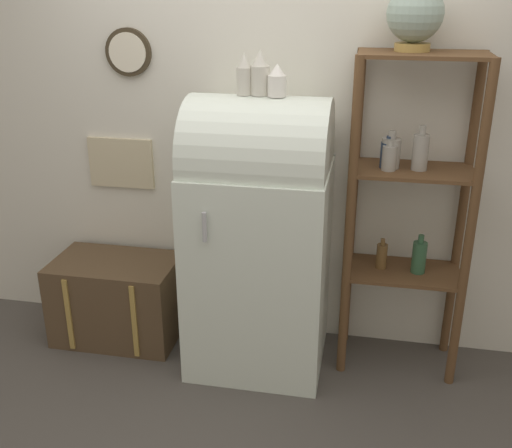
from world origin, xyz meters
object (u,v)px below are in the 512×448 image
Objects in this scene: vase_left at (244,75)px; vase_center at (261,74)px; vase_right at (277,81)px; refrigerator at (259,233)px; globe at (415,15)px; suitcase_trunk at (117,299)px.

vase_left is 0.94× the size of vase_center.
vase_left is 1.30× the size of vase_right.
globe reaches higher than refrigerator.
vase_right is (0.17, -0.02, -0.02)m from vase_left.
vase_center is (0.00, 0.02, 0.85)m from refrigerator.
vase_left reaches higher than suitcase_trunk.
refrigerator is 1.07m from suitcase_trunk.
refrigerator is 1.36m from globe.
vase_left reaches higher than vase_right.
globe is 0.80m from vase_center.
vase_left is at bearing 173.72° from refrigerator.
refrigerator is 9.67× the size of vase_right.
vase_center is 1.39× the size of vase_right.
suitcase_trunk is 2.36m from globe.
vase_left reaches higher than refrigerator.
globe is at bearing 3.35° from suitcase_trunk.
vase_center reaches higher than vase_right.
vase_right is (0.09, -0.01, 0.83)m from refrigerator.
refrigerator is 0.85m from vase_left.
suitcase_trunk is at bearing 176.06° from vase_right.
suitcase_trunk is 3.36× the size of vase_center.
refrigerator is 6.97× the size of vase_center.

